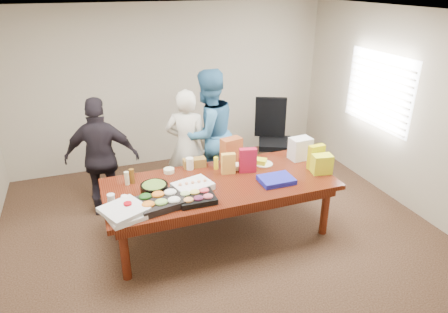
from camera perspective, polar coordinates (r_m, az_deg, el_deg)
name	(u,v)px	position (r m, az deg, el deg)	size (l,w,h in m)	color
floor	(220,233)	(5.28, -0.52, -10.96)	(5.50, 5.00, 0.02)	#47301E
ceiling	(219,12)	(4.33, -0.67, 19.94)	(5.50, 5.00, 0.02)	white
wall_back	(171,86)	(6.93, -7.61, 9.96)	(5.50, 0.04, 2.70)	beige
wall_front	(353,273)	(2.71, 18.05, -15.54)	(5.50, 0.04, 2.70)	beige
wall_right	(408,111)	(6.08, 24.81, 5.88)	(0.04, 5.00, 2.70)	beige
window_panel	(378,90)	(6.44, 21.22, 8.82)	(0.03, 1.40, 1.10)	white
window_blinds	(376,91)	(6.41, 20.94, 8.80)	(0.04, 1.36, 1.00)	beige
conference_table	(220,208)	(5.07, -0.54, -7.40)	(2.80, 1.20, 0.75)	#4C1C0F
office_chair	(275,140)	(6.56, 7.37, 2.30)	(0.62, 0.62, 1.21)	black
person_center	(187,146)	(5.70, -5.29, 1.44)	(0.61, 0.40, 1.67)	beige
person_right	(208,134)	(5.83, -2.28, 3.25)	(0.92, 0.72, 1.90)	teal
person_left	(102,158)	(5.56, -17.07, -0.21)	(0.98, 0.41, 1.67)	black
veggie_tray	(160,202)	(4.44, -9.18, -6.48)	(0.51, 0.40, 0.08)	black
fruit_tray	(197,198)	(4.48, -3.94, -6.00)	(0.41, 0.32, 0.06)	black
sheet_cake	(193,186)	(4.72, -4.49, -4.26)	(0.43, 0.32, 0.08)	white
salad_bowl	(154,188)	(4.70, -9.95, -4.53)	(0.32, 0.32, 0.10)	black
chip_bag_blue	(276,180)	(4.91, 7.51, -3.32)	(0.41, 0.31, 0.06)	#1C20AC
chip_bag_red	(248,160)	(5.08, 3.42, -0.55)	(0.22, 0.09, 0.32)	#A8132E
chip_bag_yellow	(316,157)	(5.30, 13.03, -0.05)	(0.21, 0.09, 0.32)	yellow
chip_bag_orange	(228,164)	(5.03, 0.61, -1.02)	(0.17, 0.08, 0.27)	gold
mayo_jar	(190,164)	(5.19, -4.93, -1.02)	(0.10, 0.10, 0.16)	white
mustard_bottle	(216,163)	(5.18, -1.15, -0.95)	(0.06, 0.06, 0.16)	yellow
dressing_bottle	(132,176)	(4.94, -13.05, -2.75)	(0.06, 0.06, 0.19)	brown
ranch_bottle	(127,178)	(4.93, -13.74, -3.04)	(0.06, 0.06, 0.17)	beige
banana_bunch	(258,161)	(5.35, 4.84, -0.70)	(0.23, 0.13, 0.08)	yellow
bread_loaf	(194,163)	(5.25, -4.25, -0.89)	(0.29, 0.13, 0.12)	olive
kraft_bag	(231,151)	(5.31, 1.05, 0.84)	(0.27, 0.16, 0.35)	#9B4923
red_cup	(128,208)	(4.37, -13.57, -7.12)	(0.09, 0.09, 0.12)	#A90611
clear_cup_a	(125,200)	(4.55, -14.05, -6.00)	(0.07, 0.07, 0.10)	white
clear_cup_b	(111,199)	(4.57, -15.85, -5.89)	(0.09, 0.09, 0.12)	silver
pizza_box_lower	(126,213)	(4.34, -13.82, -7.92)	(0.41, 0.41, 0.05)	white
pizza_box_upper	(124,210)	(4.32, -14.17, -7.39)	(0.41, 0.41, 0.05)	silver
plate_a	(264,164)	(5.36, 5.72, -1.05)	(0.24, 0.24, 0.01)	white
plate_b	(244,159)	(5.49, 2.84, -0.30)	(0.25, 0.25, 0.02)	white
dip_bowl_a	(238,166)	(5.21, 1.97, -1.44)	(0.15, 0.15, 0.06)	#F7E2B3
dip_bowl_b	(169,171)	(5.15, -7.88, -2.02)	(0.14, 0.14, 0.05)	#F7F3C3
grocery_bag_white	(300,148)	(5.54, 10.86, 1.14)	(0.28, 0.20, 0.30)	white
grocery_bag_yellow	(322,164)	(5.21, 13.82, -1.04)	(0.25, 0.17, 0.25)	#E8F41F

